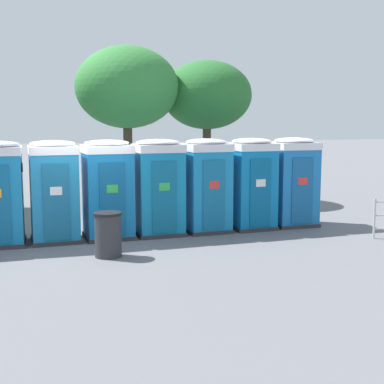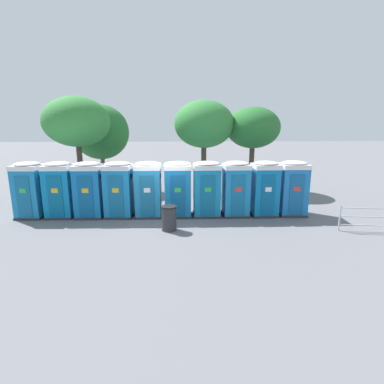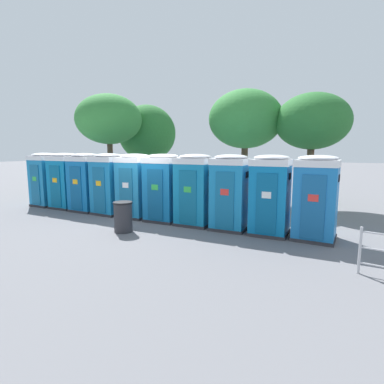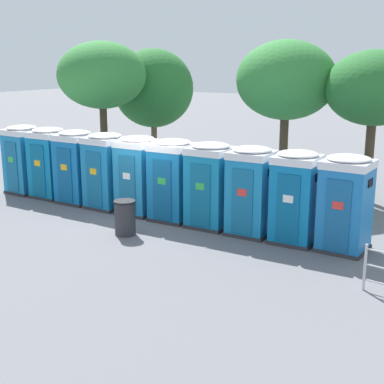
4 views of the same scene
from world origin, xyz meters
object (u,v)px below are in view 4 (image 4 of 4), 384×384
Objects in this scene: street_tree_3 at (374,89)px; trash_can at (125,218)px; portapotty_0 at (24,159)px; street_tree_1 at (286,81)px; portapotty_2 at (76,166)px; portapotty_3 at (106,170)px; portapotty_4 at (138,175)px; portapotty_1 at (50,162)px; portapotty_8 at (296,197)px; portapotty_5 at (172,180)px; street_tree_0 at (153,88)px; portapotty_9 at (345,203)px; portapotty_6 at (210,185)px; portapotty_7 at (251,190)px; street_tree_2 at (102,76)px.

trash_can is at bearing -124.83° from street_tree_3.
street_tree_1 is (8.31, 4.93, 2.86)m from portapotty_0.
portapotty_2 is 1.34m from portapotty_3.
portapotty_1 is at bearing 178.54° from portapotty_4.
portapotty_8 is at bearing -97.10° from street_tree_3.
portapotty_5 reaches higher than trash_can.
street_tree_0 is 9.55m from trash_can.
portapotty_8 is (10.70, -0.20, -0.00)m from portapotty_0.
portapotty_1 is at bearing -95.59° from street_tree_0.
portapotty_3 is 1.00× the size of portapotty_9.
portapotty_0 is 6.71m from trash_can.
portapotty_6 is at bearing 48.82° from trash_can.
street_tree_1 reaches higher than portapotty_9.
trash_can is at bearing -18.21° from portapotty_0.
portapotty_6 is (1.34, -0.01, -0.00)m from portapotty_5.
street_tree_3 is at bearing 69.39° from portapotty_7.
street_tree_1 is (6.97, 4.94, 2.86)m from portapotty_1.
portapotty_4 is (1.34, -0.02, 0.00)m from portapotty_3.
portapotty_7 is 3.66m from trash_can.
portapotty_1 is 8.03m from portapotty_7.
street_tree_0 is 1.03× the size of street_tree_3.
portapotty_2 is 10.48m from street_tree_3.
trash_can is at bearing -147.82° from portapotty_7.
portapotty_1 and portapotty_6 have the same top height.
portapotty_6 is at bearing -0.80° from portapotty_3.
street_tree_1 reaches higher than portapotty_4.
portapotty_6 is at bearing -44.02° from street_tree_0.
portapotty_4 is (5.35, -0.11, -0.00)m from portapotty_0.
portapotty_6 is 1.00× the size of portapotty_8.
street_tree_0 is (-0.77, 5.84, 2.39)m from portapotty_2.
portapotty_0 is 5.35m from portapotty_4.
portapotty_0 is at bearing -155.63° from street_tree_3.
portapotty_5 is at bearing 179.58° from portapotty_6.
portapotty_0 is 6.69m from portapotty_5.
street_tree_3 reaches higher than portapotty_8.
street_tree_2 is (-3.98, 3.12, 2.99)m from portapotty_4.
portapotty_2 is 9.36m from portapotty_9.
portapotty_2 and portapotty_4 have the same top height.
street_tree_0 is at bearing 71.73° from portapotty_0.
portapotty_1 is 1.00× the size of portapotty_5.
street_tree_0 is at bearing 135.98° from portapotty_6.
street_tree_1 is 5.57× the size of trash_can.
street_tree_0 is at bearing 176.28° from street_tree_3.
portapotty_8 is at bearing -0.85° from portapotty_5.
portapotty_7 is at bearing -38.54° from street_tree_0.
portapotty_8 is at bearing -1.07° from portapotty_6.
portapotty_2 and portapotty_3 have the same top height.
portapotty_8 is (8.03, -0.13, 0.00)m from portapotty_2.
portapotty_2 is 1.00× the size of portapotty_5.
portapotty_3 is 1.00× the size of portapotty_5.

